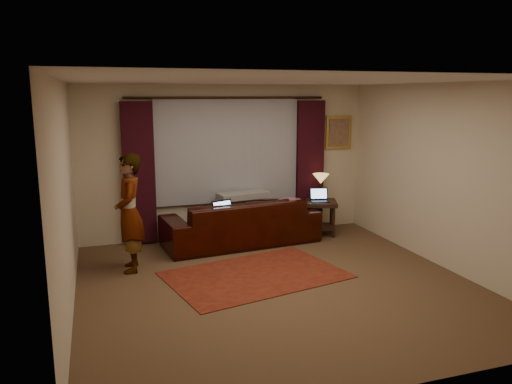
% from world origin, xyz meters
% --- Properties ---
extents(floor, '(5.00, 5.00, 0.01)m').
position_xyz_m(floor, '(0.00, 0.00, -0.01)').
color(floor, brown).
rests_on(floor, ground).
extents(ceiling, '(5.00, 5.00, 0.02)m').
position_xyz_m(ceiling, '(0.00, 0.00, 2.60)').
color(ceiling, silver).
rests_on(ceiling, ground).
extents(wall_back, '(5.00, 0.02, 2.60)m').
position_xyz_m(wall_back, '(0.00, 2.50, 1.30)').
color(wall_back, beige).
rests_on(wall_back, ground).
extents(wall_front, '(5.00, 0.02, 2.60)m').
position_xyz_m(wall_front, '(0.00, -2.50, 1.30)').
color(wall_front, beige).
rests_on(wall_front, ground).
extents(wall_left, '(0.02, 5.00, 2.60)m').
position_xyz_m(wall_left, '(-2.50, 0.00, 1.30)').
color(wall_left, beige).
rests_on(wall_left, ground).
extents(wall_right, '(0.02, 5.00, 2.60)m').
position_xyz_m(wall_right, '(2.50, 0.00, 1.30)').
color(wall_right, beige).
rests_on(wall_right, ground).
extents(sheer_curtain, '(2.50, 0.05, 1.80)m').
position_xyz_m(sheer_curtain, '(0.00, 2.44, 1.50)').
color(sheer_curtain, '#9998A0').
rests_on(sheer_curtain, wall_back).
extents(drape_left, '(0.50, 0.14, 2.30)m').
position_xyz_m(drape_left, '(-1.50, 2.39, 1.18)').
color(drape_left, black).
rests_on(drape_left, floor).
extents(drape_right, '(0.50, 0.14, 2.30)m').
position_xyz_m(drape_right, '(1.50, 2.39, 1.18)').
color(drape_right, black).
rests_on(drape_right, floor).
extents(curtain_rod, '(0.04, 0.04, 3.40)m').
position_xyz_m(curtain_rod, '(0.00, 2.39, 2.38)').
color(curtain_rod, black).
rests_on(curtain_rod, wall_back).
extents(picture_frame, '(0.50, 0.04, 0.60)m').
position_xyz_m(picture_frame, '(2.10, 2.47, 1.75)').
color(picture_frame, gold).
rests_on(picture_frame, wall_back).
extents(sofa, '(2.64, 1.35, 1.02)m').
position_xyz_m(sofa, '(0.07, 1.91, 0.51)').
color(sofa, black).
rests_on(sofa, floor).
extents(throw_blanket, '(0.91, 0.47, 0.10)m').
position_xyz_m(throw_blanket, '(0.19, 2.17, 1.03)').
color(throw_blanket, gray).
rests_on(throw_blanket, sofa).
extents(clothing_pile, '(0.57, 0.48, 0.22)m').
position_xyz_m(clothing_pile, '(0.90, 1.83, 0.62)').
color(clothing_pile, '#865363').
rests_on(clothing_pile, sofa).
extents(laptop_sofa, '(0.48, 0.50, 0.27)m').
position_xyz_m(laptop_sofa, '(-0.23, 1.65, 0.64)').
color(laptop_sofa, black).
rests_on(laptop_sofa, sofa).
extents(area_rug, '(2.60, 2.01, 0.01)m').
position_xyz_m(area_rug, '(-0.17, 0.41, 0.01)').
color(area_rug, maroon).
rests_on(area_rug, floor).
extents(end_table, '(0.67, 0.67, 0.60)m').
position_xyz_m(end_table, '(1.56, 2.00, 0.30)').
color(end_table, black).
rests_on(end_table, floor).
extents(tiffany_lamp, '(0.39, 0.39, 0.46)m').
position_xyz_m(tiffany_lamp, '(1.60, 2.11, 0.83)').
color(tiffany_lamp, '#9E804C').
rests_on(tiffany_lamp, end_table).
extents(laptop_table, '(0.38, 0.41, 0.23)m').
position_xyz_m(laptop_table, '(1.51, 1.95, 0.72)').
color(laptop_table, black).
rests_on(laptop_table, end_table).
extents(person, '(0.51, 0.51, 1.65)m').
position_xyz_m(person, '(-1.75, 1.15, 0.83)').
color(person, gray).
rests_on(person, floor).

